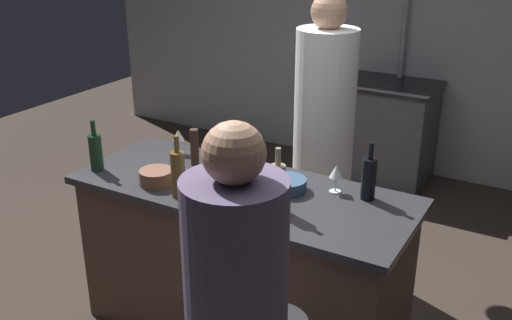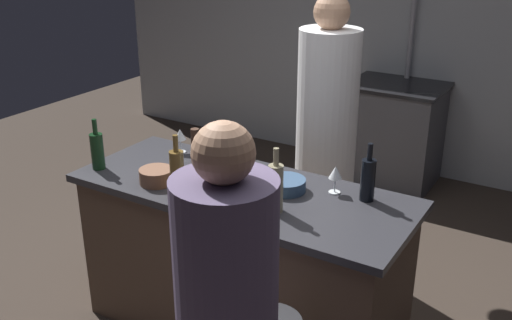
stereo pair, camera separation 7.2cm
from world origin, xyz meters
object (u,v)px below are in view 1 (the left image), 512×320
object	(u,v)px
wine_glass_by_chef	(336,173)
mixing_bowl_blue	(286,184)
wine_bottle_red	(96,152)
chef	(323,148)
mixing_bowl_ceramic	(249,198)
wine_bottle_amber	(178,173)
stove_range	(386,132)
wine_bottle_white	(278,187)
wine_bottle_dark	(369,178)
mixing_bowl_wooden	(156,177)
wine_glass_near_right_guest	(252,163)
wine_glass_near_left_guest	(178,136)
pepper_mill	(195,147)

from	to	relation	value
wine_glass_by_chef	mixing_bowl_blue	world-z (taller)	wine_glass_by_chef
wine_bottle_red	wine_glass_by_chef	distance (m)	1.31
chef	mixing_bowl_ceramic	distance (m)	1.06
wine_bottle_amber	mixing_bowl_ceramic	bearing A→B (deg)	12.52
stove_range	wine_bottle_red	world-z (taller)	wine_bottle_red
wine_bottle_amber	wine_bottle_white	xyz separation A→B (m)	(0.50, 0.10, -0.00)
wine_bottle_white	wine_bottle_dark	bearing A→B (deg)	46.31
wine_glass_by_chef	mixing_bowl_blue	bearing A→B (deg)	-155.02
wine_bottle_amber	wine_bottle_red	distance (m)	0.59
chef	mixing_bowl_wooden	xyz separation A→B (m)	(-0.47, -1.07, 0.11)
wine_bottle_amber	wine_glass_near_right_guest	xyz separation A→B (m)	(0.23, 0.34, -0.02)
wine_glass_near_left_guest	wine_glass_near_right_guest	world-z (taller)	same
wine_bottle_dark	wine_bottle_amber	bearing A→B (deg)	-151.77
pepper_mill	wine_glass_near_left_guest	distance (m)	0.21
wine_glass_near_right_guest	wine_bottle_amber	bearing A→B (deg)	-124.05
stove_range	wine_bottle_white	bearing A→B (deg)	-83.74
wine_bottle_amber	wine_glass_near_right_guest	bearing A→B (deg)	55.95
chef	mixing_bowl_ceramic	xyz separation A→B (m)	(0.07, -1.05, 0.11)
mixing_bowl_blue	mixing_bowl_wooden	bearing A→B (deg)	-156.38
chef	wine_bottle_amber	world-z (taller)	chef
wine_bottle_white	wine_glass_by_chef	world-z (taller)	wine_bottle_white
wine_bottle_dark	wine_bottle_white	distance (m)	0.47
pepper_mill	mixing_bowl_ceramic	xyz separation A→B (m)	(0.53, -0.30, -0.06)
wine_bottle_red	chef	bearing A→B (deg)	51.11
mixing_bowl_blue	wine_glass_near_left_guest	bearing A→B (deg)	169.78
pepper_mill	wine_bottle_dark	distance (m)	1.00
wine_bottle_dark	wine_bottle_amber	distance (m)	0.94
wine_glass_near_right_guest	mixing_bowl_blue	distance (m)	0.22
wine_bottle_amber	mixing_bowl_wooden	bearing A→B (deg)	162.98
pepper_mill	wine_bottle_white	xyz separation A→B (m)	(0.67, -0.27, 0.02)
wine_bottle_dark	mixing_bowl_ceramic	size ratio (longest dim) A/B	1.66
wine_glass_near_left_guest	mixing_bowl_ceramic	xyz separation A→B (m)	(0.71, -0.39, -0.07)
wine_bottle_amber	wine_glass_by_chef	world-z (taller)	wine_bottle_amber
wine_bottle_amber	mixing_bowl_ceramic	size ratio (longest dim) A/B	1.79
stove_range	wine_bottle_dark	world-z (taller)	wine_bottle_dark
stove_range	wine_bottle_amber	world-z (taller)	wine_bottle_amber
mixing_bowl_wooden	mixing_bowl_blue	size ratio (longest dim) A/B	0.87
wine_glass_near_left_guest	mixing_bowl_wooden	world-z (taller)	wine_glass_near_left_guest
wine_glass_by_chef	mixing_bowl_wooden	distance (m)	0.93
chef	wine_glass_near_right_guest	xyz separation A→B (m)	(-0.06, -0.79, 0.17)
wine_bottle_amber	wine_bottle_white	bearing A→B (deg)	11.71
wine_glass_near_left_guest	chef	bearing A→B (deg)	45.84
wine_bottle_white	wine_glass_near_right_guest	size ratio (longest dim) A/B	2.19
wine_bottle_red	pepper_mill	bearing A→B (deg)	38.28
stove_range	chef	xyz separation A→B (m)	(0.07, -1.56, 0.39)
pepper_mill	wine_bottle_dark	world-z (taller)	wine_bottle_dark
wine_bottle_red	wine_glass_near_right_guest	bearing A→B (deg)	19.75
wine_bottle_red	mixing_bowl_blue	world-z (taller)	wine_bottle_red
wine_bottle_amber	wine_bottle_dark	bearing A→B (deg)	28.23
wine_bottle_dark	wine_bottle_white	size ratio (longest dim) A/B	0.93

